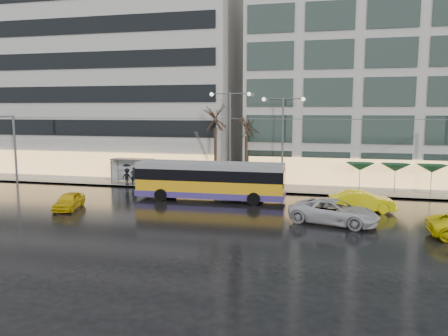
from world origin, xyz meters
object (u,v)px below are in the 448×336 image
(taxi_a, at_px, (69,201))
(trolleybus, at_px, (210,182))
(street_lamp_near, at_px, (230,126))
(bus_shelter, at_px, (130,165))

(taxi_a, bearing_deg, trolleybus, 18.89)
(street_lamp_near, xyz_separation_m, taxi_a, (-10.03, -11.57, -5.35))
(bus_shelter, distance_m, street_lamp_near, 11.14)
(trolleybus, xyz_separation_m, taxi_a, (-9.60, -5.79, -0.92))
(bus_shelter, bearing_deg, street_lamp_near, 0.63)
(bus_shelter, height_order, taxi_a, bus_shelter)
(taxi_a, bearing_deg, bus_shelter, 79.54)
(trolleybus, bearing_deg, street_lamp_near, 85.72)
(trolleybus, distance_m, street_lamp_near, 7.29)
(trolleybus, bearing_deg, taxi_a, -148.91)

